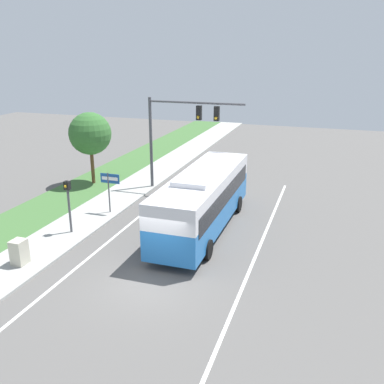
{
  "coord_description": "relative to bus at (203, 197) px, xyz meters",
  "views": [
    {
      "loc": [
        6.43,
        -14.11,
        9.0
      ],
      "look_at": [
        -0.56,
        6.85,
        1.66
      ],
      "focal_mm": 40.0,
      "sensor_mm": 36.0,
      "label": 1
    }
  ],
  "objects": [
    {
      "name": "roadside_tree",
      "position": [
        -9.68,
        5.22,
        1.8
      ],
      "size": [
        2.89,
        2.89,
        4.96
      ],
      "color": "brown",
      "rests_on": "grass_verge"
    },
    {
      "name": "street_sign",
      "position": [
        -5.7,
        0.47,
        -0.05
      ],
      "size": [
        1.17,
        0.08,
        2.47
      ],
      "color": "#4C4C51",
      "rests_on": "ground_plane"
    },
    {
      "name": "lane_divider_far",
      "position": [
        3.2,
        -5.83,
        -1.8
      ],
      "size": [
        0.14,
        30.0,
        0.01
      ],
      "color": "silver",
      "rests_on": "ground_plane"
    },
    {
      "name": "pedestrian_signal",
      "position": [
        -6.26,
        -2.72,
        0.14
      ],
      "size": [
        0.28,
        0.34,
        2.84
      ],
      "color": "#4C4C51",
      "rests_on": "ground_plane"
    },
    {
      "name": "signal_gantry",
      "position": [
        -3.48,
        5.81,
        2.6
      ],
      "size": [
        6.38,
        0.41,
        6.14
      ],
      "color": "#4C4C51",
      "rests_on": "ground_plane"
    },
    {
      "name": "utility_cabinet",
      "position": [
        -6.39,
        -6.41,
        -1.13
      ],
      "size": [
        0.57,
        0.64,
        1.12
      ],
      "color": "#B7B29E",
      "rests_on": "sidewalk"
    },
    {
      "name": "ground_plane",
      "position": [
        -0.4,
        -5.83,
        -1.81
      ],
      "size": [
        80.0,
        80.0,
        0.0
      ],
      "primitive_type": "plane",
      "color": "#565451"
    },
    {
      "name": "bus",
      "position": [
        0.0,
        0.0,
        0.0
      ],
      "size": [
        2.63,
        10.17,
        3.26
      ],
      "color": "#236BB7",
      "rests_on": "ground_plane"
    },
    {
      "name": "lane_divider_near",
      "position": [
        -4.0,
        -5.83,
        -1.8
      ],
      "size": [
        0.14,
        30.0,
        0.01
      ],
      "color": "silver",
      "rests_on": "ground_plane"
    },
    {
      "name": "sidewalk",
      "position": [
        -6.6,
        -5.83,
        -1.75
      ],
      "size": [
        2.8,
        80.0,
        0.12
      ],
      "color": "#9E9E99",
      "rests_on": "ground_plane"
    }
  ]
}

